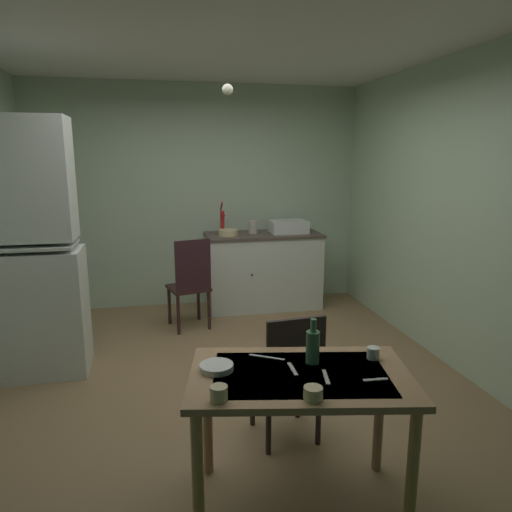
{
  "coord_description": "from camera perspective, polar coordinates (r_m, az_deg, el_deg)",
  "views": [
    {
      "loc": [
        -0.52,
        -3.56,
        1.83
      ],
      "look_at": [
        0.21,
        -0.14,
        1.08
      ],
      "focal_mm": 32.78,
      "sensor_mm": 36.0,
      "label": 1
    }
  ],
  "objects": [
    {
      "name": "teacup_cream",
      "position": [
        2.19,
        -4.57,
        -16.35
      ],
      "size": [
        0.08,
        0.08,
        0.07
      ],
      "primitive_type": "cylinder",
      "color": "beige",
      "rests_on": "dining_table"
    },
    {
      "name": "glass_bottle",
      "position": [
        2.53,
        6.94,
        -10.81
      ],
      "size": [
        0.07,
        0.07,
        0.24
      ],
      "color": "#4C7F56",
      "rests_on": "dining_table"
    },
    {
      "name": "counter_cabinet",
      "position": [
        5.74,
        0.88,
        -1.75
      ],
      "size": [
        1.39,
        0.64,
        0.92
      ],
      "color": "silver",
      "rests_on": "ground"
    },
    {
      "name": "dining_table",
      "position": [
        2.5,
        5.38,
        -16.34
      ],
      "size": [
        1.23,
        0.87,
        0.76
      ],
      "color": "tan",
      "rests_on": "ground"
    },
    {
      "name": "ceiling_slab",
      "position": [
        3.71,
        -3.98,
        26.12
      ],
      "size": [
        4.05,
        4.49,
        0.1
      ],
      "primitive_type": "cube",
      "color": "white"
    },
    {
      "name": "mug_dark",
      "position": [
        2.66,
        14.11,
        -11.41
      ],
      "size": [
        0.07,
        0.07,
        0.06
      ],
      "primitive_type": "cylinder",
      "color": "white",
      "rests_on": "dining_table"
    },
    {
      "name": "pendant_bulb",
      "position": [
        3.61,
        -3.49,
        19.62
      ],
      "size": [
        0.08,
        0.08,
        0.08
      ],
      "primitive_type": "sphere",
      "color": "#F9EFCC"
    },
    {
      "name": "serving_spoon",
      "position": [
        2.48,
        4.49,
        -13.58
      ],
      "size": [
        0.02,
        0.15,
        0.0
      ],
      "primitive_type": "cube",
      "rotation": [
        0.0,
        0.0,
        1.55
      ],
      "color": "beige",
      "rests_on": "dining_table"
    },
    {
      "name": "hutch_cabinet",
      "position": [
        4.27,
        -25.77,
        -0.29
      ],
      "size": [
        0.8,
        0.49,
        2.15
      ],
      "color": "silver",
      "rests_on": "ground"
    },
    {
      "name": "ground_plane",
      "position": [
        4.04,
        -3.4,
        -14.93
      ],
      "size": [
        5.39,
        5.39,
        0.0
      ],
      "primitive_type": "plane",
      "color": "olive"
    },
    {
      "name": "wall_back",
      "position": [
        5.85,
        -6.94,
        7.18
      ],
      "size": [
        4.05,
        0.1,
        2.68
      ],
      "primitive_type": "cube",
      "color": "#B2C9AC",
      "rests_on": "ground"
    },
    {
      "name": "wall_right",
      "position": [
        4.41,
        23.48,
        4.69
      ],
      "size": [
        0.1,
        4.49,
        2.68
      ],
      "primitive_type": "cube",
      "color": "#B1C8A8",
      "rests_on": "ground"
    },
    {
      "name": "serving_bowl_wide",
      "position": [
        2.47,
        -4.85,
        -13.35
      ],
      "size": [
        0.18,
        0.18,
        0.03
      ],
      "primitive_type": "cylinder",
      "color": "white",
      "rests_on": "dining_table"
    },
    {
      "name": "table_knife",
      "position": [
        2.61,
        1.32,
        -12.24
      ],
      "size": [
        0.18,
        0.12,
        0.0
      ],
      "primitive_type": "cube",
      "rotation": [
        0.0,
        0.0,
        2.6
      ],
      "color": "silver",
      "rests_on": "dining_table"
    },
    {
      "name": "teaspoon_by_cup",
      "position": [
        2.44,
        14.39,
        -14.4
      ],
      "size": [
        0.13,
        0.03,
        0.0
      ],
      "primitive_type": "cube",
      "rotation": [
        0.0,
        0.0,
        3.08
      ],
      "color": "beige",
      "rests_on": "dining_table"
    },
    {
      "name": "mixing_bowl_counter",
      "position": [
        5.52,
        -3.42,
        2.89
      ],
      "size": [
        0.23,
        0.23,
        0.07
      ],
      "primitive_type": "cylinder",
      "color": "beige",
      "rests_on": "counter_cabinet"
    },
    {
      "name": "chair_far_side",
      "position": [
        3.09,
        3.99,
        -13.98
      ],
      "size": [
        0.44,
        0.44,
        0.88
      ],
      "color": "#322422",
      "rests_on": "ground"
    },
    {
      "name": "stoneware_crock",
      "position": [
        5.66,
        -0.37,
        3.55
      ],
      "size": [
        0.11,
        0.11,
        0.15
      ],
      "primitive_type": "cylinder",
      "color": "beige",
      "rests_on": "counter_cabinet"
    },
    {
      "name": "teaspoon_near_bowl",
      "position": [
        2.42,
        8.53,
        -14.39
      ],
      "size": [
        0.05,
        0.16,
        0.0
      ],
      "primitive_type": "cube",
      "rotation": [
        0.0,
        0.0,
        4.5
      ],
      "color": "beige",
      "rests_on": "dining_table"
    },
    {
      "name": "hand_pump",
      "position": [
        5.58,
        -4.12,
        4.37
      ],
      "size": [
        0.05,
        0.27,
        0.39
      ],
      "color": "#B21E19",
      "rests_on": "counter_cabinet"
    },
    {
      "name": "chair_by_counter",
      "position": [
        5.01,
        -8.02,
        -3.25
      ],
      "size": [
        0.48,
        0.48,
        1.0
      ],
      "color": "#361D1D",
      "rests_on": "ground"
    },
    {
      "name": "teacup_mint",
      "position": [
        2.21,
        6.98,
        -16.28
      ],
      "size": [
        0.09,
        0.09,
        0.06
      ],
      "primitive_type": "cylinder",
      "color": "beige",
      "rests_on": "dining_table"
    },
    {
      "name": "sink_basin",
      "position": [
        5.72,
        3.96,
        3.63
      ],
      "size": [
        0.44,
        0.34,
        0.15
      ],
      "color": "white",
      "rests_on": "counter_cabinet"
    }
  ]
}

